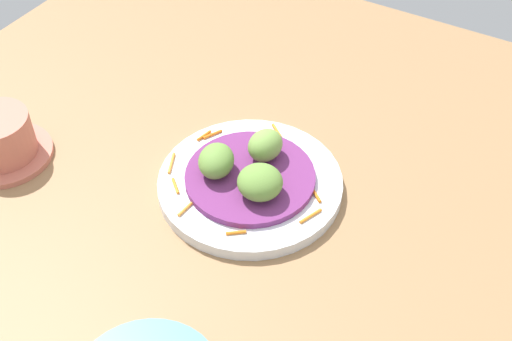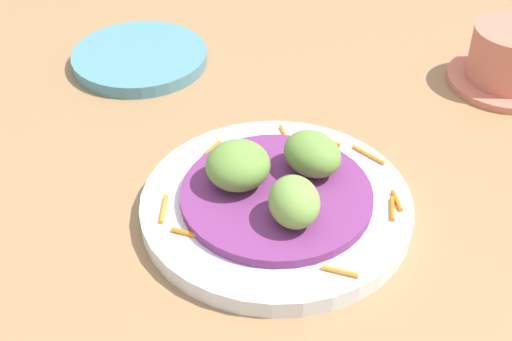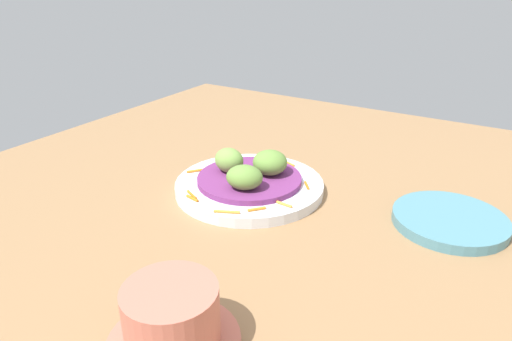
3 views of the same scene
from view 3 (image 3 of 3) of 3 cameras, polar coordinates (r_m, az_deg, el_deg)
The scene contains 9 objects.
table_surface at distance 72.36cm, azimuth 2.33°, elevation -4.10°, with size 110.00×110.00×2.00cm, color #936D47.
main_plate at distance 73.30cm, azimuth -1.01°, elevation -2.09°, with size 23.59×23.59×1.64cm, color silver.
cabbage_bed at distance 72.75cm, azimuth -1.02°, elevation -1.20°, with size 16.58×16.58×0.89cm, color #702D6B.
carrot_garnish at distance 71.43cm, azimuth -1.26°, elevation -1.92°, with size 21.53×20.58×0.40cm.
guac_scoop_left at distance 68.32cm, azimuth -1.44°, elevation -0.84°, with size 5.51×4.47×3.67cm, color olive.
guac_scoop_center at distance 73.21cm, azimuth 1.75°, elevation 1.01°, with size 5.51×5.59×3.87cm, color olive.
guac_scoop_right at distance 73.96cm, azimuth -3.41°, elevation 1.25°, with size 4.13×4.97×3.94cm, color #759E47.
side_plate_small at distance 69.75cm, azimuth 22.86°, elevation -5.70°, with size 15.53×15.53×1.46cm, color teal.
terracotta_bowl at distance 45.51cm, azimuth -10.35°, elevation -17.89°, with size 12.78×12.78×6.68cm.
Camera 3 is at (55.91, 30.67, 35.19)cm, focal length 32.29 mm.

